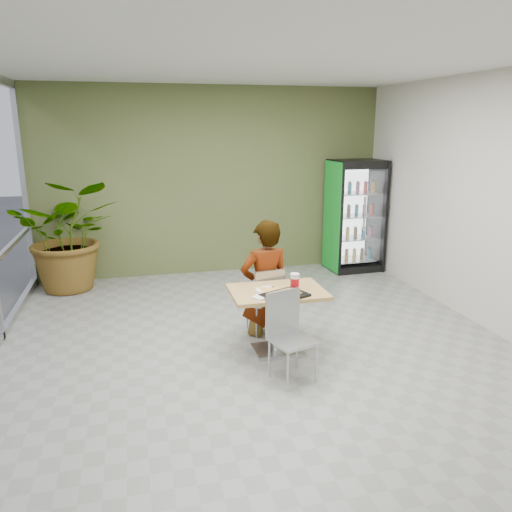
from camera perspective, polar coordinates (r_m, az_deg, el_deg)
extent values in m
plane|color=gray|center=(5.81, 0.77, -11.25)|extent=(7.00, 7.00, 0.00)
cube|color=tan|center=(5.62, 2.46, -4.12)|extent=(1.06, 0.75, 0.04)
cylinder|color=#ACAFB1|center=(5.75, 2.42, -7.66)|extent=(0.11, 0.11, 0.71)
cube|color=#ACAFB1|center=(5.89, 2.38, -10.66)|extent=(0.53, 0.43, 0.04)
cube|color=#ACAFB1|center=(6.28, 0.91, -5.19)|extent=(0.43, 0.43, 0.03)
cube|color=#ACAFB1|center=(6.04, 1.57, -3.72)|extent=(0.38, 0.08, 0.45)
cylinder|color=#ACAFB1|center=(6.55, 1.68, -6.23)|extent=(0.02, 0.02, 0.41)
cylinder|color=#ACAFB1|center=(6.43, -1.00, -6.61)|extent=(0.02, 0.02, 0.41)
cylinder|color=#ACAFB1|center=(6.27, 2.86, -7.21)|extent=(0.02, 0.02, 0.41)
cylinder|color=#ACAFB1|center=(6.15, 0.07, -7.64)|extent=(0.02, 0.02, 0.41)
cube|color=#ACAFB1|center=(5.12, 4.23, -9.66)|extent=(0.50, 0.50, 0.03)
cube|color=#ACAFB1|center=(5.18, 3.07, -6.50)|extent=(0.39, 0.14, 0.48)
cylinder|color=#ACAFB1|center=(5.00, 3.66, -13.03)|extent=(0.02, 0.02, 0.43)
cylinder|color=#ACAFB1|center=(5.18, 6.90, -12.07)|extent=(0.02, 0.02, 0.43)
cylinder|color=#ACAFB1|center=(5.26, 1.52, -11.55)|extent=(0.02, 0.02, 0.43)
cylinder|color=#ACAFB1|center=(5.43, 4.66, -10.70)|extent=(0.02, 0.02, 0.43)
imported|color=black|center=(6.17, 1.03, -3.86)|extent=(0.70, 0.50, 1.75)
cylinder|color=white|center=(5.60, 1.29, -3.89)|extent=(0.26, 0.26, 0.01)
cylinder|color=white|center=(5.64, 4.45, -2.96)|extent=(0.10, 0.10, 0.17)
cylinder|color=red|center=(5.64, 4.45, -3.01)|extent=(0.10, 0.10, 0.10)
cylinder|color=white|center=(5.61, 4.47, -2.08)|extent=(0.10, 0.10, 0.01)
cube|color=white|center=(5.36, 0.49, -4.72)|extent=(0.20, 0.20, 0.02)
cube|color=black|center=(5.41, 3.32, -4.50)|extent=(0.56, 0.49, 0.03)
cube|color=black|center=(9.08, 11.25, 4.53)|extent=(0.92, 0.73, 1.97)
cube|color=green|center=(8.90, 8.63, 4.45)|extent=(0.04, 0.67, 1.93)
cube|color=white|center=(8.78, 12.17, 4.28)|extent=(0.71, 0.05, 1.57)
imported|color=#2D6428|center=(8.34, -20.53, 2.29)|extent=(1.65, 1.44, 1.77)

